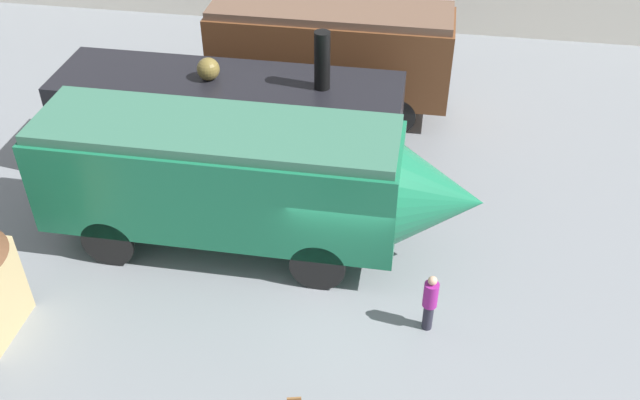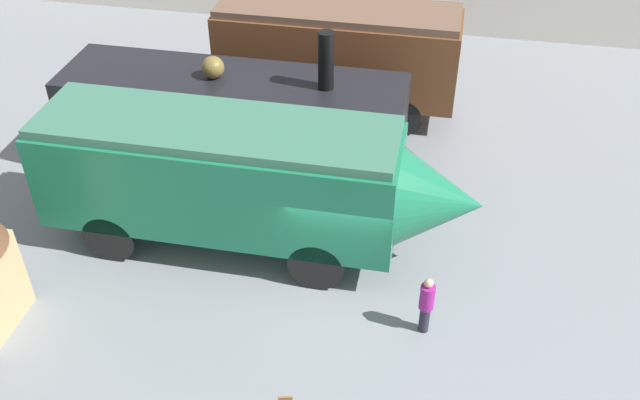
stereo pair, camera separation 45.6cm
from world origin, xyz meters
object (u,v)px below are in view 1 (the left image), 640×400
(streamlined_locomotive, at_px, (251,178))
(visitor_person, at_px, (430,301))
(steam_locomotive, at_px, (230,118))
(passenger_coach_wooden, at_px, (330,50))

(streamlined_locomotive, bearing_deg, visitor_person, -24.92)
(steam_locomotive, height_order, streamlined_locomotive, steam_locomotive)
(visitor_person, bearing_deg, passenger_coach_wooden, 111.46)
(passenger_coach_wooden, bearing_deg, streamlined_locomotive, -96.46)
(passenger_coach_wooden, relative_size, streamlined_locomotive, 0.72)
(steam_locomotive, xyz_separation_m, streamlined_locomotive, (1.48, -3.36, 0.41))
(passenger_coach_wooden, height_order, streamlined_locomotive, passenger_coach_wooden)
(passenger_coach_wooden, distance_m, streamlined_locomotive, 7.51)
(steam_locomotive, bearing_deg, streamlined_locomotive, -66.33)
(steam_locomotive, relative_size, streamlined_locomotive, 0.90)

